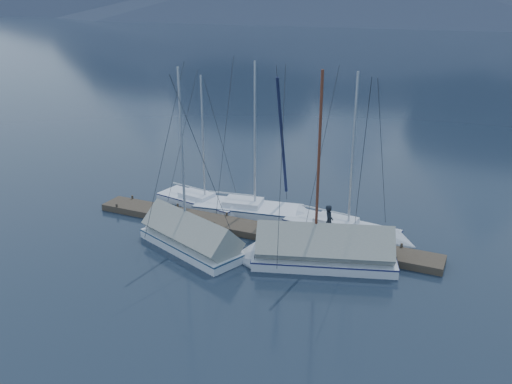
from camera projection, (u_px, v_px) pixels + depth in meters
ground at (238, 250)px, 25.29m from camera, size 1000.00×1000.00×0.00m
dock at (256, 231)px, 26.96m from camera, size 18.00×1.50×0.54m
mooring_posts at (247, 225)px, 27.07m from camera, size 15.12×1.52×0.35m
sailboat_open_left at (211, 205)px, 30.26m from camera, size 6.25×2.87×8.00m
sailboat_open_mid at (263, 211)px, 29.28m from camera, size 6.97×3.10×8.94m
sailboat_open_right at (357, 233)px, 26.67m from camera, size 6.82×2.95×8.77m
sailboat_covered_near at (311, 254)px, 23.87m from camera, size 7.56×4.26×9.41m
sailboat_covered_far at (185, 237)px, 25.55m from camera, size 6.82×4.19×9.19m
person at (329, 222)px, 25.44m from camera, size 0.60×0.71×1.65m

